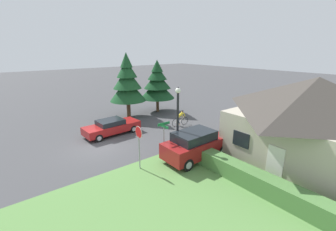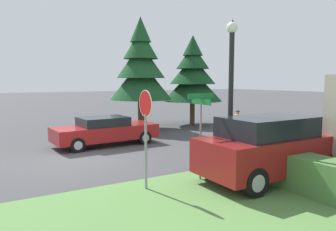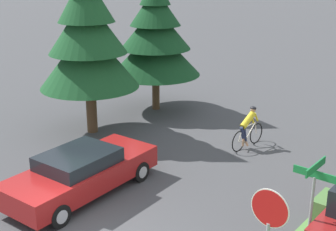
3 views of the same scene
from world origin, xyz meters
TOP-DOWN VIEW (x-y plane):
  - sedan_left_lane at (-1.89, 1.77)m, footprint 2.02×4.66m
  - cyclist at (-0.06, 7.69)m, footprint 0.44×1.80m
  - stop_sign at (4.36, 0.67)m, footprint 0.71×0.07m
  - street_name_sign at (4.41, 2.43)m, footprint 0.90×0.90m
  - conifer_tall_near at (-5.39, 5.28)m, footprint 3.63×3.63m
  - conifer_tall_far at (-5.37, 8.95)m, footprint 3.79×3.79m

SIDE VIEW (x-z plane):
  - sedan_left_lane at x=-1.89m, z-range 0.01..1.29m
  - cyclist at x=-0.06m, z-range -0.03..1.42m
  - street_name_sign at x=4.41m, z-range 0.50..3.03m
  - stop_sign at x=4.36m, z-range 0.55..3.21m
  - conifer_tall_far at x=-5.37m, z-range 0.30..6.05m
  - conifer_tall_near at x=-5.39m, z-range 0.33..6.90m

